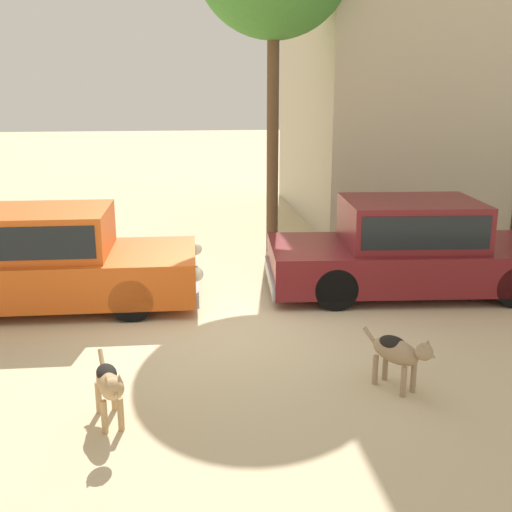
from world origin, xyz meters
The scene contains 5 objects.
ground_plane centered at (0.00, 0.00, 0.00)m, with size 80.00×80.00×0.00m, color #CCB78E.
parked_sedan_nearest centered at (-2.60, 1.17, 0.70)m, with size 4.59×1.88×1.43m.
parked_sedan_second centered at (2.95, 1.13, 0.71)m, with size 4.64×2.13×1.45m.
stray_dog_spotted centered at (-1.30, -2.41, 0.42)m, with size 0.36×1.02×0.65m.
stray_dog_tan centered at (1.63, -2.06, 0.43)m, with size 0.57×0.83×0.65m.
Camera 1 is at (-0.59, -7.85, 3.09)m, focal length 43.71 mm.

